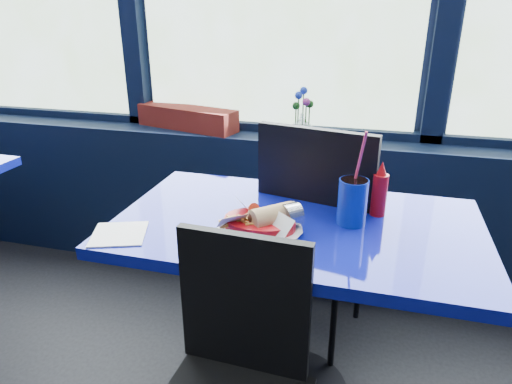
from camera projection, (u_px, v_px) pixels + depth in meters
name	position (u px, v px, depth m)	size (l,w,h in m)	color
window_sill	(270.00, 206.00, 2.50)	(5.00, 0.26, 0.80)	black
near_table	(295.00, 269.00, 1.58)	(1.20, 0.70, 0.75)	black
chair_near_front	(235.00, 376.00, 1.22)	(0.41, 0.41, 0.87)	black
chair_near_back	(310.00, 225.00, 1.85)	(0.55, 0.55, 1.02)	black
planter_box	(187.00, 118.00, 2.45)	(0.57, 0.14, 0.11)	maroon
flower_vase	(302.00, 124.00, 2.23)	(0.13, 0.13, 0.26)	silver
food_basket	(262.00, 222.00, 1.44)	(0.29, 0.29, 0.09)	#B00B11
ketchup_bottle	(380.00, 192.00, 1.53)	(0.05, 0.05, 0.19)	#B00B11
soda_cup	(353.00, 201.00, 1.47)	(0.10, 0.10, 0.32)	#0D2599
napkin	(119.00, 234.00, 1.42)	(0.16, 0.16, 0.00)	white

